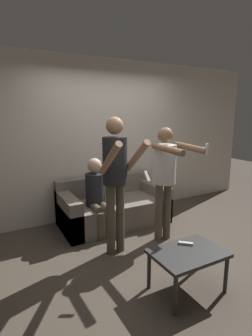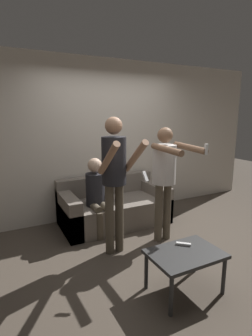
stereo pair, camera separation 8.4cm
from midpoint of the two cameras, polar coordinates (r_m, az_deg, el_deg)
ground_plane at (r=3.70m, az=6.58°, el=-17.26°), size 14.00×14.00×0.00m
wall_back at (r=4.62m, az=-3.66°, el=6.25°), size 6.40×0.06×2.70m
couch at (r=4.40m, az=-2.13°, el=-8.60°), size 1.73×0.88×0.74m
person_standing_left at (r=3.24m, az=-1.73°, el=-0.70°), size 0.43×0.67×1.76m
person_standing_right at (r=3.63m, az=9.16°, el=-0.69°), size 0.44×0.76×1.61m
person_seated at (r=3.98m, az=-5.75°, el=-5.41°), size 0.29×0.52×1.14m
coffee_table at (r=2.84m, az=13.64°, el=-18.34°), size 0.73×0.51×0.43m
remote_on_table at (r=2.94m, az=13.25°, el=-15.82°), size 0.14×0.13×0.02m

